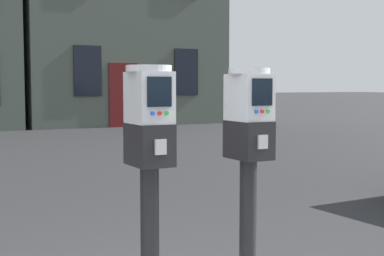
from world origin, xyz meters
The scene contains 2 objects.
parking_meter_near_kerb centered at (-0.04, -0.21, 1.06)m, with size 0.22×0.25×1.33m.
parking_meter_twin_adjacent centered at (0.52, -0.21, 1.05)m, with size 0.22×0.25×1.33m.
Camera 1 is at (-1.06, -2.60, 1.38)m, focal length 51.39 mm.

